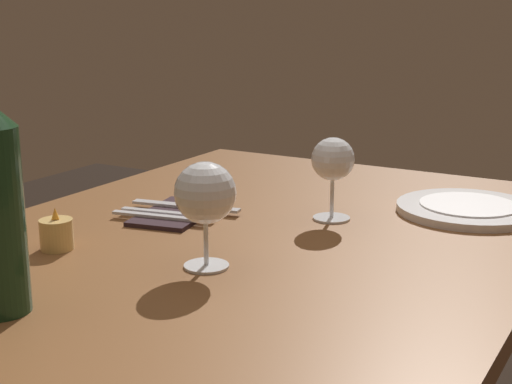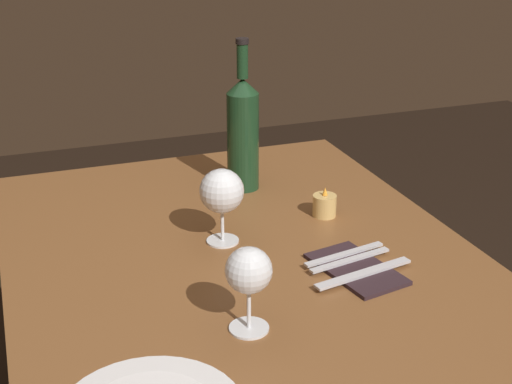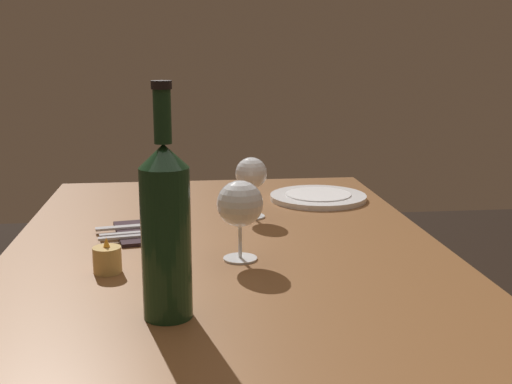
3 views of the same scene
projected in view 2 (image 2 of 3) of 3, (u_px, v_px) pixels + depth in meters
dining_table at (253, 310)px, 1.41m from camera, size 1.30×0.90×0.74m
wine_glass_left at (249, 273)px, 1.15m from camera, size 0.08×0.08×0.15m
wine_glass_right at (222, 192)px, 1.44m from camera, size 0.09×0.09×0.16m
wine_bottle at (243, 131)px, 1.70m from camera, size 0.08×0.08×0.36m
votive_candle at (324, 206)px, 1.59m from camera, size 0.05×0.05×0.07m
folded_napkin at (356, 269)px, 1.37m from camera, size 0.21×0.14×0.01m
fork_inner at (350, 260)px, 1.39m from camera, size 0.05×0.18×0.00m
fork_outer at (344, 254)px, 1.41m from camera, size 0.05×0.18×0.00m
table_knife at (364, 273)px, 1.34m from camera, size 0.06×0.21×0.00m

